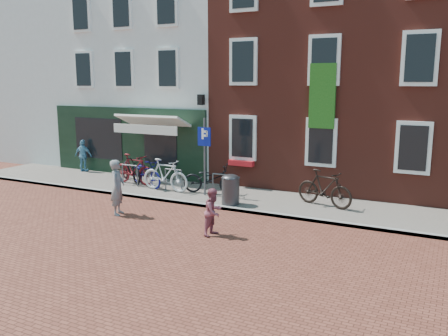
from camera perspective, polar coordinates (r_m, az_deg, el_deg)
The scene contains 16 objects.
ground at distance 15.68m, azimuth -3.92°, elevation -4.63°, with size 80.00×80.00×0.00m, color brown.
sidewalk at distance 16.50m, azimuth 1.74°, elevation -3.66°, with size 24.00×3.00×0.10m, color slate.
building_stucco at distance 23.72m, azimuth -5.87°, elevation 11.47°, with size 8.00×8.00×9.00m, color silver.
building_brick_mid at distance 20.83m, azimuth 10.99°, elevation 12.84°, with size 6.00×8.00×10.00m, color maroon.
filler_left at distance 28.47m, azimuth -18.93°, elevation 10.80°, with size 7.00×8.00×9.00m, color silver.
litter_bin at distance 15.33m, azimuth 0.81°, elevation -2.44°, with size 0.58×0.58×1.07m.
parking_sign at distance 16.37m, azimuth -2.40°, elevation 2.57°, with size 0.50×0.07×2.75m.
woman at distance 14.83m, azimuth -12.86°, elevation -2.32°, with size 0.63×0.41×1.73m, color slate.
boy at distance 12.60m, azimuth -1.30°, elevation -5.37°, with size 0.63×0.49×1.29m, color #8B414F.
cafe_person at distance 21.85m, azimuth -16.79°, elevation 1.45°, with size 0.84×0.35×1.43m, color #5993B1.
bicycle_0 at distance 19.21m, azimuth -11.31°, elevation -0.04°, with size 0.71×2.04×1.07m, color black.
bicycle_1 at distance 18.68m, azimuth -10.94°, elevation -0.14°, with size 0.56×1.98×1.19m, color #570F14.
bicycle_2 at distance 18.26m, azimuth -9.48°, elevation -0.53°, with size 0.71×2.04×1.07m, color #0A0A51.
bicycle_3 at distance 17.35m, azimuth -7.19°, elevation -0.85°, with size 0.56×1.98×1.19m, color #B6B6B8.
bicycle_4 at distance 16.85m, azimuth -1.63°, elevation -1.32°, with size 0.71×2.04×1.07m, color black.
bicycle_5 at distance 15.44m, azimuth 12.17°, elevation -2.44°, with size 0.56×1.98×1.19m, color black.
Camera 1 is at (7.76, -13.00, 4.10)m, focal length 37.45 mm.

